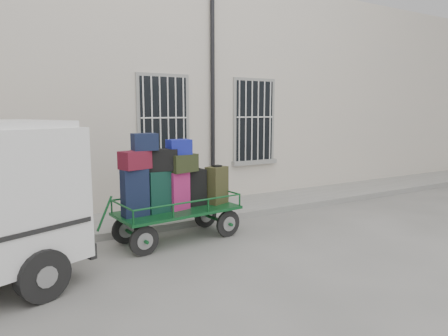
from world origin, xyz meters
name	(u,v)px	position (x,y,z in m)	size (l,w,h in m)	color
ground	(242,241)	(0.00, 0.00, 0.00)	(80.00, 80.00, 0.00)	#62625D
building	(145,95)	(0.00, 5.50, 3.00)	(24.00, 5.15, 6.00)	beige
sidewalk	(193,213)	(0.00, 2.20, 0.07)	(24.00, 1.70, 0.15)	gray
luggage_cart	(173,188)	(-1.14, 0.69, 1.05)	(2.84, 1.33, 2.12)	black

